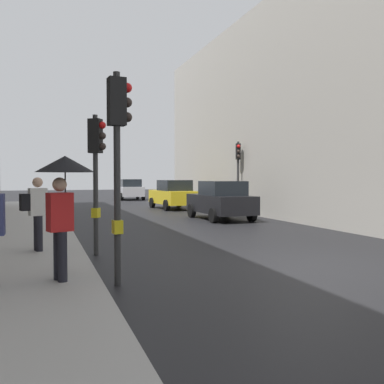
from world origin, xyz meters
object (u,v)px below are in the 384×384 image
object	(u,v)px
traffic_light_near_left	(118,139)
pedestrian_with_umbrella	(64,183)
car_silver_hatchback	(130,189)
car_yellow_taxi	(173,195)
traffic_light_near_right	(96,159)
car_dark_suv	(221,200)
traffic_light_mid_street	(238,164)
pedestrian_with_black_backpack	(36,209)

from	to	relation	value
traffic_light_near_left	pedestrian_with_umbrella	distance (m)	1.21
car_silver_hatchback	car_yellow_taxi	distance (m)	11.77
car_silver_hatchback	pedestrian_with_umbrella	xyz separation A→B (m)	(-6.87, -29.44, 0.96)
traffic_light_near_left	traffic_light_near_right	bearing A→B (deg)	90.05
car_dark_suv	traffic_light_near_right	bearing A→B (deg)	-131.20
traffic_light_mid_street	traffic_light_near_right	bearing A→B (deg)	-130.60
pedestrian_with_umbrella	traffic_light_mid_street	bearing A→B (deg)	54.26
car_dark_suv	car_yellow_taxi	world-z (taller)	same
traffic_light_near_left	car_dark_suv	size ratio (longest dim) A/B	0.89
traffic_light_near_left	pedestrian_with_umbrella	size ratio (longest dim) A/B	1.77
traffic_light_near_left	traffic_light_mid_street	distance (m)	15.66
traffic_light_near_left	car_yellow_taxi	distance (m)	18.88
traffic_light_near_left	car_dark_suv	distance (m)	12.51
traffic_light_near_right	car_dark_suv	xyz separation A→B (m)	(6.44, 7.35, -1.52)
traffic_light_near_right	pedestrian_with_black_backpack	xyz separation A→B (m)	(-1.42, 0.12, -1.23)
traffic_light_mid_street	car_silver_hatchback	bearing A→B (deg)	98.92
traffic_light_near_left	pedestrian_with_black_backpack	bearing A→B (deg)	113.01
traffic_light_mid_street	car_dark_suv	world-z (taller)	traffic_light_mid_street
traffic_light_near_right	car_yellow_taxi	distance (m)	15.87
traffic_light_near_left	pedestrian_with_black_backpack	world-z (taller)	traffic_light_near_left
traffic_light_mid_street	pedestrian_with_umbrella	xyz separation A→B (m)	(-9.44, -13.11, -0.78)
traffic_light_near_right	traffic_light_mid_street	world-z (taller)	traffic_light_mid_street
traffic_light_near_right	pedestrian_with_umbrella	world-z (taller)	traffic_light_near_right
pedestrian_with_black_backpack	car_dark_suv	bearing A→B (deg)	42.61
traffic_light_near_right	car_silver_hatchback	world-z (taller)	traffic_light_near_right
car_dark_suv	pedestrian_with_umbrella	distance (m)	12.90
car_silver_hatchback	car_dark_suv	bearing A→B (deg)	-88.49
traffic_light_near_right	traffic_light_mid_street	size ratio (longest dim) A/B	0.91
car_silver_hatchback	car_yellow_taxi	bearing A→B (deg)	-88.21
pedestrian_with_black_backpack	traffic_light_near_right	bearing A→B (deg)	-5.00
traffic_light_near_left	car_silver_hatchback	bearing A→B (deg)	78.61
car_dark_suv	car_silver_hatchback	world-z (taller)	same
traffic_light_mid_street	pedestrian_with_umbrella	size ratio (longest dim) A/B	1.78
car_dark_suv	car_yellow_taxi	xyz separation A→B (m)	(-0.13, 7.13, 0.00)
pedestrian_with_umbrella	pedestrian_with_black_backpack	distance (m)	3.42
traffic_light_mid_street	car_dark_suv	distance (m)	3.73
traffic_light_near_right	pedestrian_with_black_backpack	size ratio (longest dim) A/B	1.96
car_yellow_taxi	car_silver_hatchback	bearing A→B (deg)	91.79
traffic_light_near_left	car_yellow_taxi	size ratio (longest dim) A/B	0.88
traffic_light_near_left	pedestrian_with_black_backpack	size ratio (longest dim) A/B	2.14
traffic_light_near_left	traffic_light_mid_street	xyz separation A→B (m)	(8.50, 13.15, 0.01)
car_silver_hatchback	traffic_light_near_left	bearing A→B (deg)	-101.39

